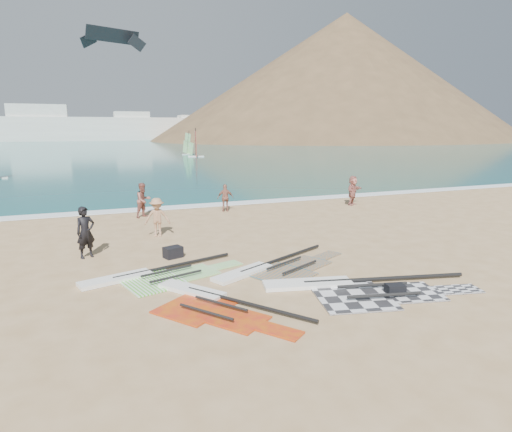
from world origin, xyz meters
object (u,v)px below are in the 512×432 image
object	(u,v)px
rig_grey	(355,288)
rig_red	(209,303)
rig_green	(153,276)
person_wetsuit	(86,232)
gear_bag_far	(395,289)
rig_orange	(274,269)
gear_bag_near	(173,252)
beachgoer_mid	(157,217)
beachgoer_back	(225,198)
beachgoer_left	(143,200)
beachgoer_right	(353,190)

from	to	relation	value
rig_grey	rig_red	distance (m)	4.15
rig_green	person_wetsuit	bearing A→B (deg)	105.55
rig_grey	gear_bag_far	distance (m)	1.09
rig_orange	rig_red	distance (m)	3.30
gear_bag_near	person_wetsuit	bearing A→B (deg)	158.65
rig_grey	rig_red	xyz separation A→B (m)	(-4.12, 0.50, -0.00)
beachgoer_mid	beachgoer_back	xyz separation A→B (m)	(4.32, 4.20, -0.07)
gear_bag_near	rig_orange	bearing A→B (deg)	-42.65
rig_green	rig_red	bearing A→B (deg)	-83.95
rig_green	gear_bag_far	xyz separation A→B (m)	(6.04, -3.78, 0.10)
person_wetsuit	beachgoer_back	distance (m)	9.56
beachgoer_back	gear_bag_far	bearing A→B (deg)	104.61
rig_green	beachgoer_back	distance (m)	10.77
rig_grey	beachgoer_left	xyz separation A→B (m)	(-4.32, 12.52, 0.84)
beachgoer_mid	gear_bag_far	bearing A→B (deg)	-51.96
rig_red	beachgoer_right	world-z (taller)	beachgoer_right
gear_bag_far	beachgoer_back	xyz separation A→B (m)	(-0.79, 13.16, 0.60)
rig_red	rig_grey	bearing A→B (deg)	46.54
rig_green	rig_orange	bearing A→B (deg)	-26.63
rig_grey	gear_bag_far	xyz separation A→B (m)	(0.84, -0.68, 0.10)
rig_grey	beachgoer_mid	size ratio (longest dim) A/B	3.71
rig_orange	rig_grey	bearing A→B (deg)	-85.27
beachgoer_left	rig_green	bearing A→B (deg)	-126.30
rig_green	beachgoer_left	bearing A→B (deg)	68.31
rig_orange	person_wetsuit	size ratio (longest dim) A/B	2.83
rig_green	gear_bag_far	size ratio (longest dim) A/B	10.49
rig_grey	rig_green	bearing A→B (deg)	161.91
rig_red	beachgoer_right	size ratio (longest dim) A/B	2.64
rig_red	person_wetsuit	bearing A→B (deg)	171.13
gear_bag_far	gear_bag_near	bearing A→B (deg)	131.80
rig_green	rig_red	xyz separation A→B (m)	(1.07, -2.60, -0.00)
beachgoer_back	beachgoer_right	xyz separation A→B (m)	(7.64, -0.83, 0.12)
beachgoer_mid	beachgoer_right	xyz separation A→B (m)	(11.95, 3.37, 0.05)
rig_orange	person_wetsuit	xyz separation A→B (m)	(-5.63, 3.68, 0.87)
rig_green	rig_orange	distance (m)	3.82
gear_bag_near	beachgoer_right	size ratio (longest dim) A/B	0.35
beachgoer_right	beachgoer_mid	bearing A→B (deg)	162.22
rig_green	beachgoer_back	bearing A→B (deg)	44.39
rig_grey	beachgoer_right	world-z (taller)	beachgoer_right
rig_red	gear_bag_near	world-z (taller)	gear_bag_near
rig_grey	person_wetsuit	xyz separation A→B (m)	(-7.07, 6.10, 0.87)
rig_red	gear_bag_far	size ratio (longest dim) A/B	9.31
gear_bag_near	beachgoer_left	bearing A→B (deg)	90.68
rig_orange	beachgoer_right	bearing A→B (deg)	19.40
rig_orange	gear_bag_far	bearing A→B (deg)	-79.63
rig_orange	gear_bag_near	bearing A→B (deg)	111.41
gear_bag_near	person_wetsuit	size ratio (longest dim) A/B	0.33
person_wetsuit	beachgoer_mid	bearing A→B (deg)	13.41
rig_green	beachgoer_back	xyz separation A→B (m)	(5.25, 9.38, 0.70)
gear_bag_far	beachgoer_mid	size ratio (longest dim) A/B	0.30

